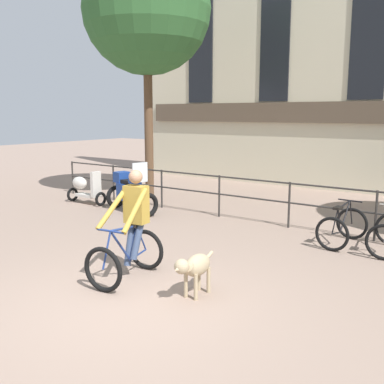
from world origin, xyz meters
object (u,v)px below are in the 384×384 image
at_px(cyclist_with_bike, 130,230).
at_px(parked_motorcycle, 131,191).
at_px(parked_bicycle_near_lamp, 342,227).
at_px(parked_scooter, 85,188).
at_px(dog, 194,267).

height_order(cyclist_with_bike, parked_motorcycle, cyclist_with_bike).
distance_m(parked_bicycle_near_lamp, parked_scooter, 7.34).
bearing_deg(parked_scooter, dog, -119.41).
xyz_separation_m(dog, parked_motorcycle, (-4.58, 3.51, 0.12)).
bearing_deg(parked_motorcycle, cyclist_with_bike, -122.16).
height_order(cyclist_with_bike, parked_scooter, cyclist_with_bike).
bearing_deg(parked_scooter, cyclist_with_bike, -124.68).
relative_size(parked_motorcycle, parked_bicycle_near_lamp, 1.53).
bearing_deg(parked_bicycle_near_lamp, dog, 79.99).
xyz_separation_m(cyclist_with_bike, parked_motorcycle, (-3.33, 3.47, -0.20)).
height_order(dog, parked_motorcycle, parked_motorcycle).
distance_m(cyclist_with_bike, parked_scooter, 6.31).
relative_size(cyclist_with_bike, parked_bicycle_near_lamp, 1.49).
height_order(parked_motorcycle, parked_scooter, parked_motorcycle).
xyz_separation_m(cyclist_with_bike, parked_bicycle_near_lamp, (2.12, 3.74, -0.41)).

